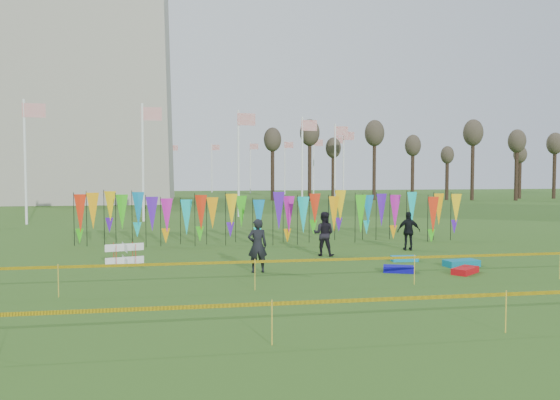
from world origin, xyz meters
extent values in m
plane|color=#2E5317|center=(0.00, 0.00, 0.00)|extent=(160.00, 160.00, 0.00)
cylinder|color=white|center=(14.00, 48.00, 4.00)|extent=(0.16, 0.16, 8.00)
plane|color=#B21513|center=(14.60, 48.00, 7.30)|extent=(1.40, 0.00, 1.40)
cylinder|color=white|center=(13.05, 55.25, 4.00)|extent=(0.16, 0.16, 8.00)
plane|color=#B21513|center=(13.65, 55.25, 7.30)|extent=(1.40, 0.00, 1.40)
cylinder|color=white|center=(10.25, 62.00, 4.00)|extent=(0.16, 0.16, 8.00)
plane|color=#B21513|center=(10.85, 62.00, 7.30)|extent=(1.40, 0.00, 1.40)
cylinder|color=white|center=(5.80, 67.80, 4.00)|extent=(0.16, 0.16, 8.00)
plane|color=#B21513|center=(6.40, 67.80, 7.30)|extent=(1.40, 0.00, 1.40)
cylinder|color=white|center=(0.00, 72.25, 4.00)|extent=(0.16, 0.16, 8.00)
plane|color=#B21513|center=(0.60, 72.25, 7.30)|extent=(1.40, 0.00, 1.40)
cylinder|color=white|center=(-6.75, 75.05, 4.00)|extent=(0.16, 0.16, 8.00)
plane|color=#B21513|center=(-6.15, 75.05, 7.30)|extent=(1.40, 0.00, 1.40)
cylinder|color=white|center=(-14.00, 76.00, 4.00)|extent=(0.16, 0.16, 8.00)
plane|color=#B21513|center=(-13.40, 76.00, 7.30)|extent=(1.40, 0.00, 1.40)
cylinder|color=white|center=(-21.25, 75.05, 4.00)|extent=(0.16, 0.16, 8.00)
plane|color=#B21513|center=(-20.65, 75.05, 7.30)|extent=(1.40, 0.00, 1.40)
cylinder|color=white|center=(-28.00, 72.25, 4.00)|extent=(0.16, 0.16, 8.00)
plane|color=#B21513|center=(-27.40, 72.25, 7.30)|extent=(1.40, 0.00, 1.40)
cylinder|color=white|center=(-14.00, 20.00, 4.00)|extent=(0.16, 0.16, 8.00)
plane|color=#B21513|center=(-13.40, 20.00, 7.30)|extent=(1.40, 0.00, 1.40)
cylinder|color=white|center=(-6.75, 20.95, 4.00)|extent=(0.16, 0.16, 8.00)
plane|color=#B21513|center=(-6.15, 20.95, 7.30)|extent=(1.40, 0.00, 1.40)
cylinder|color=white|center=(0.00, 23.75, 4.00)|extent=(0.16, 0.16, 8.00)
plane|color=#B21513|center=(0.60, 23.75, 7.30)|extent=(1.40, 0.00, 1.40)
cylinder|color=white|center=(5.80, 28.20, 4.00)|extent=(0.16, 0.16, 8.00)
plane|color=#B21513|center=(6.40, 28.20, 7.30)|extent=(1.40, 0.00, 1.40)
cylinder|color=white|center=(10.25, 34.00, 4.00)|extent=(0.16, 0.16, 8.00)
plane|color=#B21513|center=(10.85, 34.00, 7.30)|extent=(1.40, 0.00, 1.40)
cylinder|color=white|center=(13.05, 40.75, 4.00)|extent=(0.16, 0.16, 8.00)
plane|color=#B21513|center=(13.65, 40.75, 7.30)|extent=(1.40, 0.00, 1.40)
cylinder|color=black|center=(-9.00, 8.34, 1.16)|extent=(0.03, 0.03, 2.32)
cone|color=red|center=(-8.72, 8.34, 1.44)|extent=(0.64, 0.64, 1.60)
cylinder|color=black|center=(-8.31, 8.34, 1.16)|extent=(0.03, 0.03, 2.32)
cone|color=#FFA108|center=(-8.03, 8.34, 1.44)|extent=(0.64, 0.64, 1.60)
cylinder|color=black|center=(-7.62, 8.34, 1.16)|extent=(0.03, 0.03, 2.32)
cone|color=yellow|center=(-7.34, 8.34, 1.44)|extent=(0.64, 0.64, 1.60)
cylinder|color=black|center=(-6.92, 8.34, 1.16)|extent=(0.03, 0.03, 2.32)
cone|color=#33C216|center=(-6.64, 8.34, 1.44)|extent=(0.64, 0.64, 1.60)
cylinder|color=black|center=(-6.23, 8.34, 1.16)|extent=(0.03, 0.03, 2.32)
cone|color=#0A7FB9|center=(-5.95, 8.34, 1.44)|extent=(0.64, 0.64, 1.60)
cylinder|color=black|center=(-5.54, 8.34, 1.16)|extent=(0.03, 0.03, 2.32)
cone|color=#4F15B8|center=(-5.26, 8.34, 1.44)|extent=(0.64, 0.64, 1.60)
cylinder|color=black|center=(-4.85, 8.34, 1.16)|extent=(0.03, 0.03, 2.32)
cone|color=#CB16A7|center=(-4.57, 8.34, 1.44)|extent=(0.64, 0.64, 1.60)
cylinder|color=black|center=(-4.15, 8.34, 1.16)|extent=(0.03, 0.03, 2.32)
cone|color=#0DC5C2|center=(-3.87, 8.34, 1.44)|extent=(0.64, 0.64, 1.60)
cylinder|color=black|center=(-3.46, 8.34, 1.16)|extent=(0.03, 0.03, 2.32)
cone|color=red|center=(-3.18, 8.34, 1.44)|extent=(0.64, 0.64, 1.60)
cylinder|color=black|center=(-2.77, 8.34, 1.16)|extent=(0.03, 0.03, 2.32)
cone|color=#FFA108|center=(-2.49, 8.34, 1.44)|extent=(0.64, 0.64, 1.60)
cylinder|color=black|center=(-2.08, 8.34, 1.16)|extent=(0.03, 0.03, 2.32)
cone|color=yellow|center=(-1.80, 8.34, 1.44)|extent=(0.64, 0.64, 1.60)
cylinder|color=black|center=(-1.38, 8.34, 1.16)|extent=(0.03, 0.03, 2.32)
cone|color=#33C216|center=(-1.10, 8.34, 1.44)|extent=(0.64, 0.64, 1.60)
cylinder|color=black|center=(-0.69, 8.34, 1.16)|extent=(0.03, 0.03, 2.32)
cone|color=#0A7FB9|center=(-0.41, 8.34, 1.44)|extent=(0.64, 0.64, 1.60)
cylinder|color=black|center=(0.00, 8.34, 1.16)|extent=(0.03, 0.03, 2.32)
cone|color=#4F15B8|center=(0.28, 8.34, 1.44)|extent=(0.64, 0.64, 1.60)
cylinder|color=black|center=(0.69, 8.34, 1.16)|extent=(0.03, 0.03, 2.32)
cone|color=#CB16A7|center=(0.97, 8.34, 1.44)|extent=(0.64, 0.64, 1.60)
cylinder|color=black|center=(1.38, 8.34, 1.16)|extent=(0.03, 0.03, 2.32)
cone|color=#0DC5C2|center=(1.66, 8.34, 1.44)|extent=(0.64, 0.64, 1.60)
cylinder|color=black|center=(2.08, 8.34, 1.16)|extent=(0.03, 0.03, 2.32)
cone|color=red|center=(2.36, 8.34, 1.44)|extent=(0.64, 0.64, 1.60)
cylinder|color=black|center=(2.77, 8.34, 1.16)|extent=(0.03, 0.03, 2.32)
cone|color=#FFA108|center=(3.05, 8.34, 1.44)|extent=(0.64, 0.64, 1.60)
cylinder|color=black|center=(3.46, 8.34, 1.16)|extent=(0.03, 0.03, 2.32)
cone|color=yellow|center=(3.74, 8.34, 1.44)|extent=(0.64, 0.64, 1.60)
cylinder|color=black|center=(4.15, 8.34, 1.16)|extent=(0.03, 0.03, 2.32)
cone|color=#33C216|center=(4.43, 8.34, 1.44)|extent=(0.64, 0.64, 1.60)
cylinder|color=black|center=(4.85, 8.34, 1.16)|extent=(0.03, 0.03, 2.32)
cone|color=#0A7FB9|center=(5.13, 8.34, 1.44)|extent=(0.64, 0.64, 1.60)
cylinder|color=black|center=(5.54, 8.34, 1.16)|extent=(0.03, 0.03, 2.32)
cone|color=#4F15B8|center=(5.82, 8.34, 1.44)|extent=(0.64, 0.64, 1.60)
cylinder|color=black|center=(6.23, 8.34, 1.16)|extent=(0.03, 0.03, 2.32)
cone|color=#CB16A7|center=(6.51, 8.34, 1.44)|extent=(0.64, 0.64, 1.60)
cylinder|color=black|center=(6.92, 8.34, 1.16)|extent=(0.03, 0.03, 2.32)
cone|color=#0DC5C2|center=(7.20, 8.34, 1.44)|extent=(0.64, 0.64, 1.60)
cylinder|color=black|center=(7.62, 8.34, 1.16)|extent=(0.03, 0.03, 2.32)
cone|color=red|center=(7.90, 8.34, 1.44)|extent=(0.64, 0.64, 1.60)
cylinder|color=black|center=(8.31, 8.34, 1.16)|extent=(0.03, 0.03, 2.32)
cone|color=#FFA108|center=(8.59, 8.34, 1.44)|extent=(0.64, 0.64, 1.60)
cylinder|color=black|center=(9.00, 8.34, 1.16)|extent=(0.03, 0.03, 2.32)
cone|color=yellow|center=(9.28, 8.34, 1.44)|extent=(0.64, 0.64, 1.60)
cube|color=yellow|center=(0.00, -1.72, 0.82)|extent=(26.00, 0.01, 0.08)
cylinder|color=gold|center=(-7.00, -1.72, 0.45)|extent=(0.02, 0.02, 0.90)
cylinder|color=gold|center=(-2.00, -1.72, 0.45)|extent=(0.02, 0.02, 0.90)
cylinder|color=gold|center=(3.00, -1.72, 0.45)|extent=(0.02, 0.02, 0.90)
cube|color=yellow|center=(0.00, -6.71, 0.82)|extent=(26.00, 0.01, 0.08)
cylinder|color=gold|center=(-7.00, -6.71, 0.45)|extent=(0.02, 0.02, 0.90)
cylinder|color=gold|center=(-2.00, -6.71, 0.45)|extent=(0.02, 0.02, 0.90)
cylinder|color=gold|center=(3.00, -6.71, 0.45)|extent=(0.02, 0.02, 0.90)
cylinder|color=#3A271D|center=(6.00, 44.00, 3.20)|extent=(0.44, 0.44, 6.40)
ellipsoid|color=#433A2C|center=(6.00, 44.00, 6.56)|extent=(1.92, 1.92, 2.56)
cylinder|color=#3A271D|center=(10.00, 44.00, 3.20)|extent=(0.44, 0.44, 6.40)
ellipsoid|color=#433A2C|center=(10.00, 44.00, 6.56)|extent=(1.92, 1.92, 2.56)
cylinder|color=#3A271D|center=(14.00, 44.00, 3.20)|extent=(0.44, 0.44, 6.40)
ellipsoid|color=#433A2C|center=(14.00, 44.00, 6.56)|extent=(1.92, 1.92, 2.56)
cylinder|color=#3A271D|center=(18.00, 44.00, 3.20)|extent=(0.44, 0.44, 6.40)
ellipsoid|color=#433A2C|center=(18.00, 44.00, 6.56)|extent=(1.92, 1.92, 2.56)
cylinder|color=#3A271D|center=(22.00, 44.00, 3.20)|extent=(0.44, 0.44, 6.40)
ellipsoid|color=#433A2C|center=(22.00, 44.00, 6.56)|extent=(1.92, 1.92, 2.56)
cylinder|color=#3A271D|center=(26.00, 44.00, 3.20)|extent=(0.44, 0.44, 6.40)
ellipsoid|color=#433A2C|center=(26.00, 44.00, 6.56)|extent=(1.92, 1.92, 2.56)
cylinder|color=#3A271D|center=(30.00, 44.00, 3.20)|extent=(0.44, 0.44, 6.40)
ellipsoid|color=#433A2C|center=(30.00, 44.00, 6.56)|extent=(1.92, 1.92, 2.56)
cylinder|color=#3A271D|center=(34.00, 44.00, 3.20)|extent=(0.44, 0.44, 6.40)
ellipsoid|color=#433A2C|center=(34.00, 44.00, 6.56)|extent=(1.92, 1.92, 2.56)
cylinder|color=#3A271D|center=(38.00, 44.00, 3.20)|extent=(0.44, 0.44, 6.40)
ellipsoid|color=#433A2C|center=(38.00, 44.00, 6.56)|extent=(1.92, 1.92, 2.56)
cylinder|color=red|center=(-6.36, 2.98, 0.39)|extent=(0.02, 0.02, 0.78)
cylinder|color=red|center=(-5.68, 2.98, 0.39)|extent=(0.02, 0.02, 0.78)
cylinder|color=red|center=(-6.36, 3.67, 0.39)|extent=(0.02, 0.02, 0.78)
cylinder|color=red|center=(-5.68, 3.67, 0.39)|extent=(0.02, 0.02, 0.78)
imported|color=black|center=(-1.42, 1.00, 0.91)|extent=(0.67, 0.49, 1.82)
imported|color=black|center=(1.67, 4.16, 0.89)|extent=(1.01, 0.85, 1.78)
imported|color=black|center=(5.66, 5.06, 0.84)|extent=(1.06, 0.71, 1.67)
cube|color=#0D91C3|center=(4.37, 2.37, 0.10)|extent=(1.00, 0.56, 0.19)
cube|color=#0E0AAD|center=(3.29, 0.26, 0.11)|extent=(1.12, 0.85, 0.21)
cube|color=red|center=(5.39, -0.34, 0.10)|extent=(1.19, 1.10, 0.20)
cube|color=#0B7A9D|center=(5.94, 0.94, 0.12)|extent=(1.29, 0.75, 0.23)
camera|label=1|loc=(-3.67, -17.11, 3.40)|focal=35.00mm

